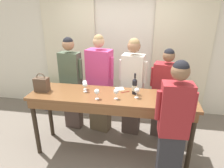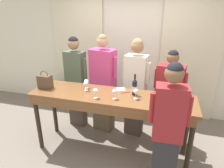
{
  "view_description": "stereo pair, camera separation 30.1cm",
  "coord_description": "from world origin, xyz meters",
  "views": [
    {
      "loc": [
        0.46,
        -2.69,
        2.31
      ],
      "look_at": [
        0.0,
        0.06,
        1.19
      ],
      "focal_mm": 32.0,
      "sensor_mm": 36.0,
      "label": 1
    },
    {
      "loc": [
        0.76,
        -2.63,
        2.31
      ],
      "look_at": [
        0.0,
        0.06,
        1.19
      ],
      "focal_mm": 32.0,
      "sensor_mm": 36.0,
      "label": 2
    }
  ],
  "objects": [
    {
      "name": "ground_plane",
      "position": [
        0.0,
        0.0,
        0.0
      ],
      "size": [
        18.0,
        18.0,
        0.0
      ],
      "primitive_type": "plane",
      "color": "#70665B"
    },
    {
      "name": "wall_back",
      "position": [
        0.0,
        1.59,
        1.4
      ],
      "size": [
        12.0,
        0.06,
        2.8
      ],
      "color": "silver",
      "rests_on": "ground_plane"
    },
    {
      "name": "curtain_panel_left",
      "position": [
        -1.2,
        1.52,
        1.34
      ],
      "size": [
        1.16,
        0.03,
        2.69
      ],
      "color": "beige",
      "rests_on": "ground_plane"
    },
    {
      "name": "curtain_panel_right",
      "position": [
        1.2,
        1.52,
        1.34
      ],
      "size": [
        1.16,
        0.03,
        2.69
      ],
      "color": "beige",
      "rests_on": "ground_plane"
    },
    {
      "name": "tasting_bar",
      "position": [
        0.0,
        -0.03,
        0.91
      ],
      "size": [
        2.5,
        0.65,
        1.04
      ],
      "color": "brown",
      "rests_on": "ground_plane"
    },
    {
      "name": "wine_bottle",
      "position": [
        0.34,
        0.1,
        1.16
      ],
      "size": [
        0.07,
        0.07,
        0.33
      ],
      "color": "black",
      "rests_on": "tasting_bar"
    },
    {
      "name": "handbag",
      "position": [
        -1.1,
        -0.03,
        1.15
      ],
      "size": [
        0.21,
        0.13,
        0.3
      ],
      "color": "brown",
      "rests_on": "tasting_bar"
    },
    {
      "name": "wine_glass_front_left",
      "position": [
        0.38,
        -0.03,
        1.15
      ],
      "size": [
        0.08,
        0.08,
        0.15
      ],
      "color": "white",
      "rests_on": "tasting_bar"
    },
    {
      "name": "wine_glass_front_mid",
      "position": [
        0.91,
        -0.08,
        1.15
      ],
      "size": [
        0.08,
        0.08,
        0.15
      ],
      "color": "white",
      "rests_on": "tasting_bar"
    },
    {
      "name": "wine_glass_front_right",
      "position": [
        -0.42,
        0.05,
        1.15
      ],
      "size": [
        0.08,
        0.08,
        0.15
      ],
      "color": "white",
      "rests_on": "tasting_bar"
    },
    {
      "name": "wine_glass_center_left",
      "position": [
        -0.45,
        0.14,
        1.15
      ],
      "size": [
        0.08,
        0.08,
        0.15
      ],
      "color": "white",
      "rests_on": "tasting_bar"
    },
    {
      "name": "wine_glass_center_mid",
      "position": [
        -0.18,
        -0.17,
        1.15
      ],
      "size": [
        0.08,
        0.08,
        0.15
      ],
      "color": "white",
      "rests_on": "tasting_bar"
    },
    {
      "name": "wine_glass_center_right",
      "position": [
        0.09,
        -0.12,
        1.15
      ],
      "size": [
        0.08,
        0.08,
        0.15
      ],
      "color": "white",
      "rests_on": "tasting_bar"
    },
    {
      "name": "wine_glass_back_left",
      "position": [
        0.97,
        0.14,
        1.15
      ],
      "size": [
        0.08,
        0.08,
        0.15
      ],
      "color": "white",
      "rests_on": "tasting_bar"
    },
    {
      "name": "napkin",
      "position": [
        0.09,
        0.25,
        1.04
      ],
      "size": [
        0.17,
        0.17,
        0.0
      ],
      "color": "white",
      "rests_on": "tasting_bar"
    },
    {
      "name": "pen",
      "position": [
        0.2,
        0.13,
        1.04
      ],
      "size": [
        0.13,
        0.08,
        0.01
      ],
      "color": "maroon",
      "rests_on": "tasting_bar"
    },
    {
      "name": "guest_olive_jacket",
      "position": [
        -0.86,
        0.6,
        0.95
      ],
      "size": [
        0.49,
        0.26,
        1.79
      ],
      "color": "#473833",
      "rests_on": "ground_plane"
    },
    {
      "name": "guest_pink_top",
      "position": [
        -0.32,
        0.6,
        0.94
      ],
      "size": [
        0.55,
        0.35,
        1.84
      ],
      "color": "brown",
      "rests_on": "ground_plane"
    },
    {
      "name": "guest_cream_sweater",
      "position": [
        0.28,
        0.6,
        0.95
      ],
      "size": [
        0.49,
        0.29,
        1.8
      ],
      "color": "#473833",
      "rests_on": "ground_plane"
    },
    {
      "name": "guest_striped_shirt",
      "position": [
        0.85,
        0.6,
        0.83
      ],
      "size": [
        0.54,
        0.34,
        1.65
      ],
      "color": "#473833",
      "rests_on": "ground_plane"
    },
    {
      "name": "host_pouring",
      "position": [
        0.85,
        -0.57,
        0.93
      ],
      "size": [
        0.46,
        0.23,
        1.77
      ],
      "color": "#28282D",
      "rests_on": "ground_plane"
    },
    {
      "name": "potted_plant",
      "position": [
        -1.7,
        1.22,
        0.34
      ],
      "size": [
        0.34,
        0.34,
        0.65
      ],
      "color": "#4C4C51",
      "rests_on": "ground_plane"
    }
  ]
}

